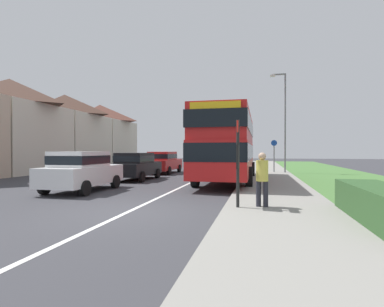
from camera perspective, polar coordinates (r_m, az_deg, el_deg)
ground_plane at (r=8.73m, az=-12.11°, el=-10.85°), size 120.00×120.00×0.00m
lane_marking_centre at (r=16.26m, az=-0.13°, el=-5.52°), size 0.14×60.00×0.01m
pavement_near_side at (r=13.88m, az=15.21°, el=-6.36°), size 3.20×68.00×0.12m
grass_verge_seaward at (r=14.71m, az=32.30°, el=-6.11°), size 6.00×68.00×0.08m
roadside_hedge at (r=8.20m, az=32.18°, el=-8.47°), size 1.10×3.60×0.90m
double_decker_bus at (r=16.59m, az=6.84°, el=1.99°), size 2.80×9.99×3.70m
parked_car_white at (r=13.48m, az=-20.29°, el=-2.89°), size 1.98×3.96×1.69m
parked_car_black at (r=17.94m, az=-10.69°, el=-2.15°), size 1.96×4.11×1.59m
parked_car_red at (r=22.87m, az=-5.53°, el=-1.51°), size 1.94×4.49×1.64m
pedestrian_at_stop at (r=8.82m, az=13.22°, el=-4.33°), size 0.34×0.34×1.67m
bus_stop_sign at (r=8.57m, az=8.73°, el=-0.68°), size 0.09×0.52×2.60m
cycle_route_sign at (r=23.25m, az=15.36°, el=-0.20°), size 0.44×0.08×2.52m
street_lamp_mid at (r=23.28m, az=17.07°, el=6.78°), size 1.14×0.20×7.43m
house_terrace_far_side at (r=29.78m, az=-26.89°, el=4.20°), size 6.86×26.82×7.30m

